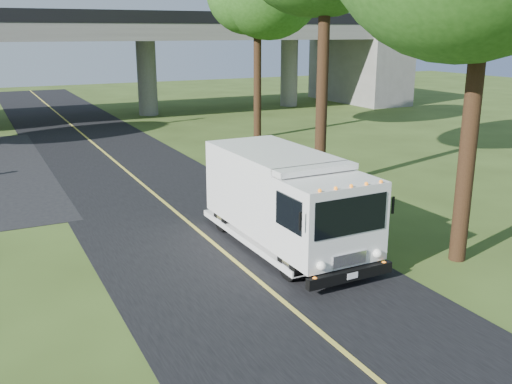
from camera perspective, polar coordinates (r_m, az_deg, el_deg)
ground at (r=12.68m, az=4.76°, el=-12.55°), size 120.00×120.00×0.00m
road at (r=21.22m, az=-9.40°, el=-0.85°), size 7.00×90.00×0.02m
lane_line at (r=21.21m, az=-9.40°, el=-0.80°), size 0.12×90.00×0.01m
overpass at (r=41.92m, az=-19.07°, el=12.97°), size 54.00×10.00×7.30m
step_van at (r=16.08m, az=2.91°, el=-0.61°), size 2.46×6.50×2.71m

